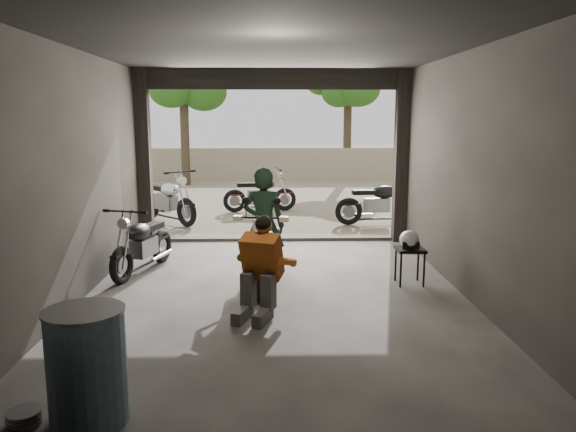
{
  "coord_description": "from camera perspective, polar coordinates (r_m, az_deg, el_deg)",
  "views": [
    {
      "loc": [
        -0.04,
        -7.02,
        2.36
      ],
      "look_at": [
        0.19,
        0.6,
        1.0
      ],
      "focal_mm": 35.0,
      "sensor_mm": 36.0,
      "label": 1
    }
  ],
  "objects": [
    {
      "name": "ground",
      "position": [
        7.41,
        -1.32,
        -8.49
      ],
      "size": [
        80.0,
        80.0,
        0.0
      ],
      "primitive_type": "plane",
      "color": "#7A6D56",
      "rests_on": "ground"
    },
    {
      "name": "garage",
      "position": [
        7.64,
        -1.38,
        1.96
      ],
      "size": [
        7.0,
        7.13,
        3.2
      ],
      "color": "#2D2B28",
      "rests_on": "ground"
    },
    {
      "name": "boundary_wall",
      "position": [
        21.09,
        -1.6,
        5.31
      ],
      "size": [
        18.0,
        0.3,
        1.2
      ],
      "primitive_type": "cube",
      "color": "gray",
      "rests_on": "ground"
    },
    {
      "name": "tree_left",
      "position": [
        19.81,
        -10.65,
        14.64
      ],
      "size": [
        2.2,
        2.2,
        5.6
      ],
      "color": "#382B1E",
      "rests_on": "ground"
    },
    {
      "name": "tree_right",
      "position": [
        21.25,
        6.14,
        13.28
      ],
      "size": [
        2.2,
        2.2,
        5.0
      ],
      "color": "#382B1E",
      "rests_on": "ground"
    },
    {
      "name": "main_bike",
      "position": [
        7.82,
        -2.15,
        -3.28
      ],
      "size": [
        0.91,
        1.73,
        1.1
      ],
      "primitive_type": null,
      "rotation": [
        0.0,
        0.0,
        -0.14
      ],
      "color": "beige",
      "rests_on": "ground"
    },
    {
      "name": "left_bike",
      "position": [
        8.77,
        -14.58,
        -2.31
      ],
      "size": [
        1.04,
        1.67,
        1.05
      ],
      "primitive_type": null,
      "rotation": [
        0.0,
        0.0,
        -0.28
      ],
      "color": "black",
      "rests_on": "ground"
    },
    {
      "name": "outside_bike_a",
      "position": [
        12.81,
        -12.17,
        1.98
      ],
      "size": [
        1.77,
        1.78,
        1.2
      ],
      "primitive_type": null,
      "rotation": [
        0.0,
        0.0,
        0.78
      ],
      "color": "black",
      "rests_on": "ground"
    },
    {
      "name": "outside_bike_b",
      "position": [
        14.03,
        -2.87,
        2.64
      ],
      "size": [
        1.7,
        0.94,
        1.08
      ],
      "primitive_type": null,
      "rotation": [
        0.0,
        0.0,
        1.75
      ],
      "color": "#431710",
      "rests_on": "ground"
    },
    {
      "name": "outside_bike_c",
      "position": [
        12.47,
        9.24,
        1.74
      ],
      "size": [
        1.75,
        0.84,
        1.15
      ],
      "primitive_type": null,
      "rotation": [
        0.0,
        0.0,
        1.65
      ],
      "color": "black",
      "rests_on": "ground"
    },
    {
      "name": "rider",
      "position": [
        7.99,
        -2.49,
        -0.93
      ],
      "size": [
        0.68,
        0.53,
        1.66
      ],
      "primitive_type": "imported",
      "rotation": [
        0.0,
        0.0,
        2.91
      ],
      "color": "black",
      "rests_on": "ground"
    },
    {
      "name": "mechanic",
      "position": [
        6.6,
        -3.05,
        -5.55
      ],
      "size": [
        0.83,
        0.96,
        1.16
      ],
      "primitive_type": null,
      "rotation": [
        0.0,
        0.0,
        -0.35
      ],
      "color": "#BC5B19",
      "rests_on": "ground"
    },
    {
      "name": "stool",
      "position": [
        8.08,
        12.3,
        -3.72
      ],
      "size": [
        0.39,
        0.39,
        0.54
      ],
      "rotation": [
        0.0,
        0.0,
        0.39
      ],
      "color": "black",
      "rests_on": "ground"
    },
    {
      "name": "helmet",
      "position": [
        7.99,
        12.22,
        -2.35
      ],
      "size": [
        0.33,
        0.34,
        0.26
      ],
      "primitive_type": "ellipsoid",
      "rotation": [
        0.0,
        0.0,
        0.23
      ],
      "color": "silver",
      "rests_on": "stool"
    },
    {
      "name": "oil_drum",
      "position": [
        4.7,
        -19.74,
        -14.37
      ],
      "size": [
        0.75,
        0.75,
        0.92
      ],
      "primitive_type": "cylinder",
      "rotation": [
        0.0,
        0.0,
        -0.32
      ],
      "color": "#405B6C",
      "rests_on": "ground"
    },
    {
      "name": "sign_post",
      "position": [
        11.92,
        16.74,
        5.21
      ],
      "size": [
        0.72,
        0.08,
        2.16
      ],
      "rotation": [
        0.0,
        0.0,
        -0.2
      ],
      "color": "black",
      "rests_on": "ground"
    }
  ]
}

